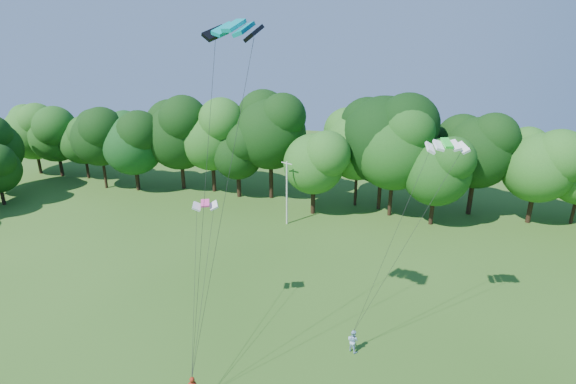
# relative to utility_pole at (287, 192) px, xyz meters

# --- Properties ---
(utility_pole) EXTENTS (1.37, 0.68, 7.36)m
(utility_pole) POSITION_rel_utility_pole_xyz_m (0.00, 0.00, 0.00)
(utility_pole) COLOR beige
(utility_pole) RESTS_ON ground
(kite_flyer_right) EXTENTS (1.01, 0.94, 1.65)m
(kite_flyer_right) POSITION_rel_utility_pole_xyz_m (10.01, -19.69, -2.98)
(kite_flyer_right) COLOR #B1D6F5
(kite_flyer_right) RESTS_ON ground
(kite_teal) EXTENTS (3.38, 2.23, 0.68)m
(kite_teal) POSITION_rel_utility_pole_xyz_m (3.35, -22.63, 17.23)
(kite_teal) COLOR #059598
(kite_teal) RESTS_ON ground
(kite_green) EXTENTS (2.78, 1.82, 0.48)m
(kite_green) POSITION_rel_utility_pole_xyz_m (14.80, -16.28, 10.35)
(kite_green) COLOR #22E533
(kite_green) RESTS_ON ground
(kite_pink) EXTENTS (1.94, 1.48, 0.33)m
(kite_pink) POSITION_rel_utility_pole_xyz_m (-0.68, -19.03, 5.79)
(kite_pink) COLOR #FB459A
(kite_pink) RESTS_ON ground
(tree_back_west) EXTENTS (8.74, 8.74, 12.72)m
(tree_back_west) POSITION_rel_utility_pole_xyz_m (-22.85, 5.76, 4.13)
(tree_back_west) COLOR #372816
(tree_back_west) RESTS_ON ground
(tree_back_center) EXTENTS (11.37, 11.37, 16.54)m
(tree_back_center) POSITION_rel_utility_pole_xyz_m (9.76, 7.38, 6.53)
(tree_back_center) COLOR #342414
(tree_back_center) RESTS_ON ground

